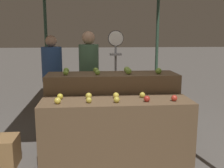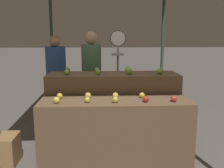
# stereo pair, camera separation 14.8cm
# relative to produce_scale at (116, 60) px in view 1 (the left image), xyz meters

# --- Properties ---
(ground_plane) EXTENTS (60.00, 60.00, 0.00)m
(ground_plane) POSITION_rel_produce_scale_xyz_m (-0.11, -1.12, -1.20)
(ground_plane) COLOR #66605B
(display_counter_front) EXTENTS (1.88, 0.55, 0.81)m
(display_counter_front) POSITION_rel_produce_scale_xyz_m (-0.11, -1.12, -0.80)
(display_counter_front) COLOR brown
(display_counter_front) RESTS_ON ground_plane
(display_counter_back) EXTENTS (1.88, 0.55, 1.05)m
(display_counter_back) POSITION_rel_produce_scale_xyz_m (-0.11, -0.52, -0.67)
(display_counter_back) COLOR brown
(display_counter_back) RESTS_ON ground_plane
(apple_front_0) EXTENTS (0.08, 0.08, 0.08)m
(apple_front_0) POSITION_rel_produce_scale_xyz_m (-0.81, -1.23, -0.35)
(apple_front_0) COLOR yellow
(apple_front_0) RESTS_ON display_counter_front
(apple_front_1) EXTENTS (0.07, 0.07, 0.07)m
(apple_front_1) POSITION_rel_produce_scale_xyz_m (-0.45, -1.22, -0.36)
(apple_front_1) COLOR gold
(apple_front_1) RESTS_ON display_counter_front
(apple_front_2) EXTENTS (0.07, 0.07, 0.07)m
(apple_front_2) POSITION_rel_produce_scale_xyz_m (-0.12, -1.23, -0.36)
(apple_front_2) COLOR gold
(apple_front_2) RESTS_ON display_counter_front
(apple_front_3) EXTENTS (0.08, 0.08, 0.08)m
(apple_front_3) POSITION_rel_produce_scale_xyz_m (0.25, -1.22, -0.36)
(apple_front_3) COLOR #B72D23
(apple_front_3) RESTS_ON display_counter_front
(apple_front_4) EXTENTS (0.08, 0.08, 0.08)m
(apple_front_4) POSITION_rel_produce_scale_xyz_m (0.60, -1.22, -0.36)
(apple_front_4) COLOR red
(apple_front_4) RESTS_ON display_counter_front
(apple_front_5) EXTENTS (0.07, 0.07, 0.07)m
(apple_front_5) POSITION_rel_produce_scale_xyz_m (-0.81, -1.00, -0.36)
(apple_front_5) COLOR gold
(apple_front_5) RESTS_ON display_counter_front
(apple_front_6) EXTENTS (0.08, 0.08, 0.08)m
(apple_front_6) POSITION_rel_produce_scale_xyz_m (-0.45, -1.02, -0.35)
(apple_front_6) COLOR gold
(apple_front_6) RESTS_ON display_counter_front
(apple_front_7) EXTENTS (0.08, 0.08, 0.08)m
(apple_front_7) POSITION_rel_produce_scale_xyz_m (-0.10, -1.01, -0.36)
(apple_front_7) COLOR yellow
(apple_front_7) RESTS_ON display_counter_front
(apple_front_8) EXTENTS (0.07, 0.07, 0.07)m
(apple_front_8) POSITION_rel_produce_scale_xyz_m (0.24, -1.01, -0.36)
(apple_front_8) COLOR gold
(apple_front_8) RESTS_ON display_counter_front
(apple_back_0) EXTENTS (0.07, 0.07, 0.07)m
(apple_back_0) POSITION_rel_produce_scale_xyz_m (-0.76, -0.62, -0.11)
(apple_back_0) COLOR #84AD3D
(apple_back_0) RESTS_ON display_counter_back
(apple_back_1) EXTENTS (0.07, 0.07, 0.07)m
(apple_back_1) POSITION_rel_produce_scale_xyz_m (-0.32, -0.63, -0.11)
(apple_back_1) COLOR #84AD3D
(apple_back_1) RESTS_ON display_counter_back
(apple_back_2) EXTENTS (0.09, 0.09, 0.09)m
(apple_back_2) POSITION_rel_produce_scale_xyz_m (0.12, -0.62, -0.10)
(apple_back_2) COLOR #84AD3D
(apple_back_2) RESTS_ON display_counter_back
(apple_back_3) EXTENTS (0.09, 0.09, 0.09)m
(apple_back_3) POSITION_rel_produce_scale_xyz_m (0.55, -0.62, -0.10)
(apple_back_3) COLOR #7AA338
(apple_back_3) RESTS_ON display_counter_back
(apple_back_4) EXTENTS (0.08, 0.08, 0.08)m
(apple_back_4) POSITION_rel_produce_scale_xyz_m (-0.77, -0.41, -0.11)
(apple_back_4) COLOR #7AA338
(apple_back_4) RESTS_ON display_counter_back
(apple_back_5) EXTENTS (0.08, 0.08, 0.08)m
(apple_back_5) POSITION_rel_produce_scale_xyz_m (-0.34, -0.40, -0.11)
(apple_back_5) COLOR #84AD3D
(apple_back_5) RESTS_ON display_counter_back
(apple_back_6) EXTENTS (0.09, 0.09, 0.09)m
(apple_back_6) POSITION_rel_produce_scale_xyz_m (0.12, -0.41, -0.10)
(apple_back_6) COLOR #8EB247
(apple_back_6) RESTS_ON display_counter_back
(produce_scale) EXTENTS (0.25, 0.20, 1.67)m
(produce_scale) POSITION_rel_produce_scale_xyz_m (0.00, 0.00, 0.00)
(produce_scale) COLOR #99999E
(produce_scale) RESTS_ON ground_plane
(person_vendor_at_scale) EXTENTS (0.34, 0.34, 1.67)m
(person_vendor_at_scale) POSITION_rel_produce_scale_xyz_m (-0.44, 0.18, -0.23)
(person_vendor_at_scale) COLOR #2D2D38
(person_vendor_at_scale) RESTS_ON ground_plane
(person_customer_left) EXTENTS (0.41, 0.41, 1.60)m
(person_customer_left) POSITION_rel_produce_scale_xyz_m (-1.12, 0.69, -0.29)
(person_customer_left) COLOR #2D2D38
(person_customer_left) RESTS_ON ground_plane
(wooden_crate_side) EXTENTS (0.37, 0.37, 0.37)m
(wooden_crate_side) POSITION_rel_produce_scale_xyz_m (-1.53, -1.12, -1.02)
(wooden_crate_side) COLOR #9E7547
(wooden_crate_side) RESTS_ON ground_plane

